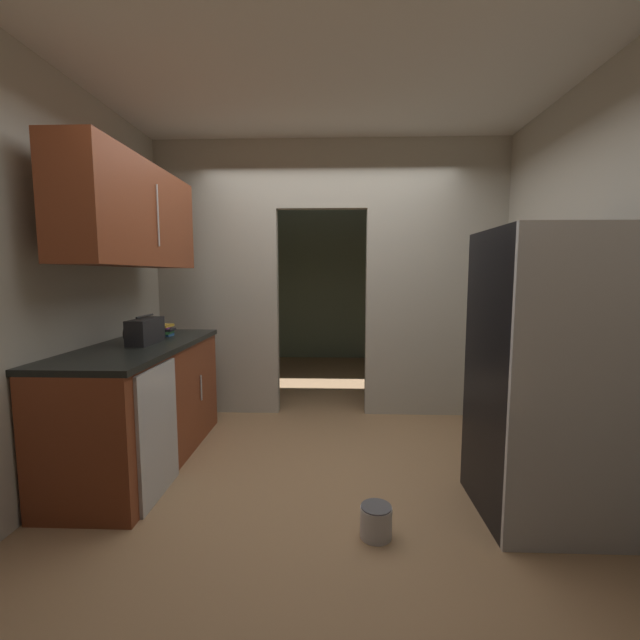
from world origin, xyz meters
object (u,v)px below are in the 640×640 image
(boombox, at_px, (145,331))
(dishwasher, at_px, (158,432))
(book_stack, at_px, (165,330))
(paint_can, at_px, (376,521))
(refrigerator, at_px, (553,376))

(boombox, bearing_deg, dishwasher, -59.79)
(boombox, relative_size, book_stack, 2.46)
(book_stack, height_order, paint_can, book_stack)
(refrigerator, relative_size, paint_can, 9.58)
(refrigerator, height_order, boombox, refrigerator)
(boombox, xyz_separation_m, paint_can, (1.68, -0.91, -0.93))
(refrigerator, bearing_deg, dishwasher, 176.98)
(paint_can, bearing_deg, dishwasher, 164.29)
(dishwasher, bearing_deg, book_stack, 108.77)
(boombox, distance_m, book_stack, 0.39)
(refrigerator, xyz_separation_m, boombox, (-2.73, 0.65, 0.17))
(boombox, bearing_deg, paint_can, -28.43)
(refrigerator, xyz_separation_m, paint_can, (-1.05, -0.26, -0.76))
(dishwasher, relative_size, paint_can, 4.85)
(boombox, distance_m, paint_can, 2.13)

